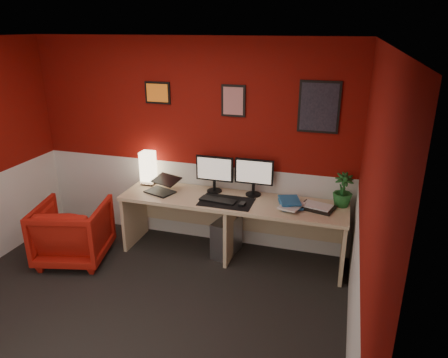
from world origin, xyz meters
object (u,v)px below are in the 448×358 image
at_px(shoji_lamp, 148,169).
at_px(monitor_right, 254,172).
at_px(potted_plant, 343,190).
at_px(pc_tower, 227,236).
at_px(zen_tray, 317,207).
at_px(laptop, 160,184).
at_px(monitor_left, 214,169).
at_px(armchair, 73,232).
at_px(desk, 232,228).

distance_m(shoji_lamp, monitor_right, 1.34).
xyz_separation_m(potted_plant, pc_tower, (-1.28, -0.15, -0.69)).
bearing_deg(zen_tray, laptop, -177.91).
xyz_separation_m(monitor_right, potted_plant, (1.00, -0.02, -0.10)).
height_order(monitor_left, armchair, monitor_left).
relative_size(laptop, pc_tower, 0.73).
bearing_deg(monitor_right, armchair, -157.74).
distance_m(monitor_left, zen_tray, 1.27).
relative_size(laptop, monitor_left, 0.57).
xyz_separation_m(zen_tray, armchair, (-2.70, -0.62, -0.39)).
xyz_separation_m(zen_tray, pc_tower, (-1.03, 0.01, -0.52)).
bearing_deg(monitor_right, laptop, -167.12).
height_order(laptop, potted_plant, potted_plant).
height_order(zen_tray, potted_plant, potted_plant).
distance_m(laptop, pc_tower, 1.02).
xyz_separation_m(laptop, armchair, (-0.87, -0.55, -0.49)).
bearing_deg(laptop, shoji_lamp, 157.94).
xyz_separation_m(desk, monitor_left, (-0.27, 0.18, 0.66)).
bearing_deg(desk, potted_plant, 8.66).
relative_size(potted_plant, armchair, 0.48).
xyz_separation_m(monitor_right, zen_tray, (0.75, -0.18, -0.28)).
height_order(monitor_left, zen_tray, monitor_left).
relative_size(laptop, monitor_right, 0.57).
relative_size(shoji_lamp, armchair, 0.52).
xyz_separation_m(desk, laptop, (-0.88, -0.04, 0.47)).
xyz_separation_m(shoji_lamp, monitor_left, (0.87, -0.01, 0.09)).
distance_m(laptop, zen_tray, 1.84).
height_order(desk, monitor_right, monitor_right).
distance_m(shoji_lamp, armchair, 1.15).
height_order(pc_tower, armchair, armchair).
bearing_deg(zen_tray, monitor_left, 172.88).
bearing_deg(potted_plant, armchair, -165.33).
xyz_separation_m(shoji_lamp, potted_plant, (2.34, -0.01, -0.01)).
bearing_deg(shoji_lamp, monitor_right, 0.82).
height_order(shoji_lamp, zen_tray, shoji_lamp).
distance_m(pc_tower, armchair, 1.79).
bearing_deg(laptop, monitor_left, 39.46).
bearing_deg(armchair, desk, -175.19).
xyz_separation_m(laptop, zen_tray, (1.84, 0.07, -0.09)).
xyz_separation_m(monitor_left, monitor_right, (0.47, 0.03, 0.00)).
distance_m(laptop, monitor_right, 1.12).
relative_size(shoji_lamp, monitor_left, 0.69).
bearing_deg(pc_tower, desk, -14.30).
distance_m(monitor_right, zen_tray, 0.82).
bearing_deg(monitor_right, monitor_left, -176.74).
height_order(laptop, monitor_right, monitor_right).
bearing_deg(zen_tray, shoji_lamp, 175.60).
bearing_deg(laptop, desk, 22.11).
distance_m(zen_tray, armchair, 2.80).
relative_size(laptop, armchair, 0.42).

